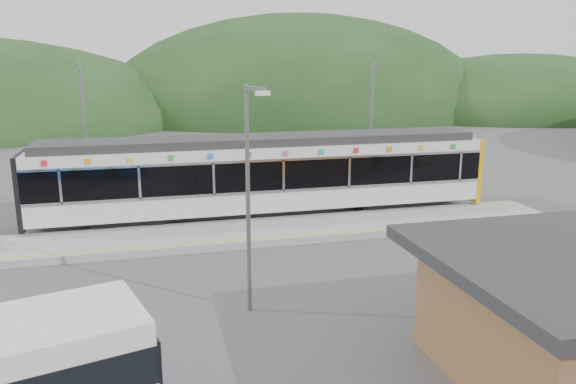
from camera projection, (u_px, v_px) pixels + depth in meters
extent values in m
plane|color=#4C4C4F|center=(279.00, 262.00, 20.03)|extent=(120.00, 120.00, 0.00)
ellipsoid|color=#1E3D19|center=(301.00, 115.00, 74.82)|extent=(52.00, 39.00, 26.00)
ellipsoid|color=#1E3D19|center=(518.00, 114.00, 76.19)|extent=(44.00, 33.00, 16.00)
cube|color=#9E9E99|center=(260.00, 232.00, 23.11)|extent=(26.00, 3.20, 0.30)
cube|color=yellow|center=(267.00, 238.00, 21.84)|extent=(26.00, 0.10, 0.01)
cube|color=black|center=(130.00, 220.00, 24.36)|extent=(3.20, 2.20, 0.56)
cube|color=black|center=(386.00, 203.00, 27.27)|extent=(3.20, 2.20, 0.56)
cube|color=silver|center=(265.00, 195.00, 25.64)|extent=(20.00, 2.90, 0.92)
cube|color=black|center=(265.00, 170.00, 25.37)|extent=(20.00, 2.96, 1.45)
cube|color=silver|center=(272.00, 191.00, 24.11)|extent=(20.00, 0.05, 0.10)
cube|color=silver|center=(272.00, 160.00, 23.80)|extent=(20.00, 0.05, 0.10)
cube|color=silver|center=(265.00, 149.00, 25.16)|extent=(20.00, 2.90, 0.45)
cube|color=#2D2D30|center=(265.00, 140.00, 25.06)|extent=(19.40, 2.50, 0.36)
cube|color=#DDA70B|center=(464.00, 166.00, 27.90)|extent=(0.24, 2.92, 3.00)
cube|color=black|center=(24.00, 189.00, 23.00)|extent=(0.20, 2.92, 3.00)
cube|color=silver|center=(60.00, 187.00, 21.90)|extent=(0.10, 0.05, 1.35)
cube|color=silver|center=(139.00, 183.00, 22.63)|extent=(0.10, 0.05, 1.35)
cube|color=silver|center=(214.00, 179.00, 23.35)|extent=(0.10, 0.05, 1.35)
cube|color=silver|center=(284.00, 175.00, 24.08)|extent=(0.10, 0.05, 1.35)
cube|color=silver|center=(349.00, 172.00, 24.81)|extent=(0.10, 0.05, 1.35)
cube|color=silver|center=(411.00, 169.00, 25.53)|extent=(0.10, 0.05, 1.35)
cube|color=silver|center=(460.00, 166.00, 26.14)|extent=(0.10, 0.05, 1.35)
cube|color=red|center=(44.00, 163.00, 21.57)|extent=(0.22, 0.04, 0.22)
cube|color=orange|center=(88.00, 161.00, 21.96)|extent=(0.22, 0.04, 0.22)
cube|color=yellow|center=(130.00, 160.00, 22.35)|extent=(0.22, 0.04, 0.22)
cube|color=green|center=(171.00, 158.00, 22.73)|extent=(0.22, 0.04, 0.22)
cube|color=blue|center=(211.00, 156.00, 23.12)|extent=(0.22, 0.04, 0.22)
cube|color=purple|center=(249.00, 155.00, 23.51)|extent=(0.22, 0.04, 0.22)
cube|color=#E54C8C|center=(286.00, 153.00, 23.90)|extent=(0.22, 0.04, 0.22)
cube|color=#19A5A5|center=(322.00, 152.00, 24.28)|extent=(0.22, 0.04, 0.22)
cube|color=red|center=(356.00, 150.00, 24.67)|extent=(0.22, 0.04, 0.22)
cube|color=orange|center=(390.00, 149.00, 25.06)|extent=(0.22, 0.04, 0.22)
cube|color=yellow|center=(422.00, 148.00, 25.45)|extent=(0.22, 0.04, 0.22)
cube|color=green|center=(454.00, 146.00, 25.83)|extent=(0.22, 0.04, 0.22)
cylinder|color=slate|center=(86.00, 140.00, 25.64)|extent=(0.18, 0.18, 7.00)
cube|color=slate|center=(78.00, 71.00, 24.18)|extent=(0.08, 1.80, 0.08)
cylinder|color=slate|center=(371.00, 131.00, 29.03)|extent=(0.18, 0.18, 7.00)
cube|color=slate|center=(379.00, 70.00, 27.57)|extent=(0.08, 1.80, 0.08)
cylinder|color=slate|center=(248.00, 202.00, 15.48)|extent=(0.12, 0.12, 6.43)
cube|color=slate|center=(250.00, 89.00, 14.31)|extent=(0.39, 1.07, 0.12)
cube|color=silver|center=(253.00, 93.00, 13.88)|extent=(0.38, 0.26, 0.12)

